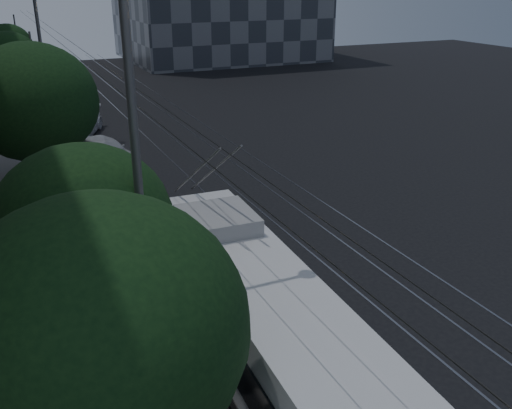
{
  "coord_description": "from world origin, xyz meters",
  "views": [
    {
      "loc": [
        -7.93,
        -13.02,
        9.5
      ],
      "look_at": [
        -0.38,
        3.59,
        2.17
      ],
      "focal_mm": 40.0,
      "sensor_mm": 36.0,
      "label": 1
    }
  ],
  "objects": [
    {
      "name": "ground",
      "position": [
        0.0,
        0.0,
        0.0
      ],
      "size": [
        120.0,
        120.0,
        0.0
      ],
      "primitive_type": "plane",
      "color": "black",
      "rests_on": "ground"
    },
    {
      "name": "car_white_b",
      "position": [
        -3.53,
        24.0,
        0.79
      ],
      "size": [
        4.09,
        5.85,
        1.57
      ],
      "primitive_type": "imported",
      "rotation": [
        0.0,
        0.0,
        -0.39
      ],
      "color": "silver",
      "rests_on": "ground"
    },
    {
      "name": "tree_1",
      "position": [
        -6.5,
        0.21,
        3.91
      ],
      "size": [
        4.36,
        4.36,
        5.89
      ],
      "color": "#31221B",
      "rests_on": "ground"
    },
    {
      "name": "tree_2",
      "position": [
        -6.73,
        10.78,
        4.91
      ],
      "size": [
        5.13,
        5.13,
        7.23
      ],
      "color": "#31221B",
      "rests_on": "ground"
    },
    {
      "name": "trolleybus",
      "position": [
        -2.9,
        -2.0,
        1.59
      ],
      "size": [
        2.88,
        11.58,
        5.63
      ],
      "rotation": [
        0.0,
        0.0,
        -0.04
      ],
      "color": "white",
      "rests_on": "ground"
    },
    {
      "name": "car_white_d",
      "position": [
        -4.15,
        34.99,
        0.72
      ],
      "size": [
        2.88,
        4.52,
        1.43
      ],
      "primitive_type": "imported",
      "rotation": [
        0.0,
        0.0,
        -0.31
      ],
      "color": "silver",
      "rests_on": "ground"
    },
    {
      "name": "tree_3",
      "position": [
        -6.5,
        16.7,
        4.06
      ],
      "size": [
        4.32,
        4.32,
        6.02
      ],
      "color": "#31221B",
      "rests_on": "ground"
    },
    {
      "name": "tram_rails",
      "position": [
        2.5,
        20.0,
        0.01
      ],
      "size": [
        4.52,
        90.0,
        0.02
      ],
      "color": "gray",
      "rests_on": "ground"
    },
    {
      "name": "tree_5",
      "position": [
        -6.5,
        39.0,
        4.18
      ],
      "size": [
        3.85,
        3.85,
        5.95
      ],
      "color": "#31221B",
      "rests_on": "ground"
    },
    {
      "name": "car_white_c",
      "position": [
        -4.3,
        27.44,
        0.77
      ],
      "size": [
        3.31,
        4.93,
        1.54
      ],
      "primitive_type": "imported",
      "rotation": [
        0.0,
        0.0,
        0.4
      ],
      "color": "silver",
      "rests_on": "ground"
    },
    {
      "name": "sidewalk",
      "position": [
        -7.5,
        20.0,
        0.07
      ],
      "size": [
        5.0,
        90.0,
        0.15
      ],
      "primitive_type": "cube",
      "color": "slate",
      "rests_on": "ground"
    },
    {
      "name": "pickup_silver",
      "position": [
        -4.3,
        10.32,
        0.84
      ],
      "size": [
        4.33,
        6.61,
        1.69
      ],
      "primitive_type": "imported",
      "rotation": [
        0.0,
        0.0,
        0.27
      ],
      "color": "#96989D",
      "rests_on": "ground"
    },
    {
      "name": "overhead_wires",
      "position": [
        -4.97,
        20.0,
        3.47
      ],
      "size": [
        2.23,
        90.0,
        6.0
      ],
      "color": "black",
      "rests_on": "ground"
    },
    {
      "name": "streetlamp_far",
      "position": [
        -4.79,
        23.19,
        5.79
      ],
      "size": [
        2.33,
        0.44,
        9.58
      ],
      "color": "slate",
      "rests_on": "ground"
    },
    {
      "name": "tree_4",
      "position": [
        -6.89,
        30.0,
        4.13
      ],
      "size": [
        4.34,
        4.34,
        6.1
      ],
      "color": "#31221B",
      "rests_on": "ground"
    },
    {
      "name": "streetlamp_near",
      "position": [
        -4.99,
        -1.23,
        6.17
      ],
      "size": [
        2.48,
        0.44,
        10.28
      ],
      "color": "slate",
      "rests_on": "ground"
    },
    {
      "name": "car_white_a",
      "position": [
        -3.17,
        17.1,
        0.78
      ],
      "size": [
        3.56,
        4.94,
        1.56
      ],
      "primitive_type": "imported",
      "rotation": [
        0.0,
        0.0,
        0.42
      ],
      "color": "#BCBCC1",
      "rests_on": "ground"
    },
    {
      "name": "tree_0",
      "position": [
        -7.0,
        -4.72,
        4.1
      ],
      "size": [
        5.04,
        5.04,
        6.38
      ],
      "color": "#31221B",
      "rests_on": "ground"
    }
  ]
}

